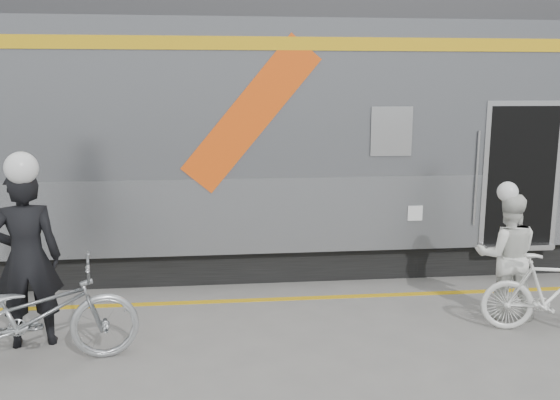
{
  "coord_description": "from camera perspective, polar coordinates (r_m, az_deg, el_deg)",
  "views": [
    {
      "loc": [
        -1.48,
        -5.53,
        2.89
      ],
      "look_at": [
        -0.71,
        1.6,
        1.5
      ],
      "focal_mm": 38.0,
      "sensor_mm": 36.0,
      "label": 1
    }
  ],
  "objects": [
    {
      "name": "ground",
      "position": [
        6.41,
        8.18,
        -15.93
      ],
      "size": [
        90.0,
        90.0,
        0.0
      ],
      "primitive_type": "plane",
      "color": "slate",
      "rests_on": "ground"
    },
    {
      "name": "train",
      "position": [
        10.03,
        7.1,
        6.1
      ],
      "size": [
        24.0,
        3.17,
        4.1
      ],
      "color": "black",
      "rests_on": "ground"
    },
    {
      "name": "safety_strip",
      "position": [
        8.34,
        4.51,
        -9.32
      ],
      "size": [
        24.0,
        0.12,
        0.01
      ],
      "primitive_type": "cube",
      "color": "gold",
      "rests_on": "ground"
    },
    {
      "name": "man",
      "position": [
        7.15,
        -23.2,
        -5.21
      ],
      "size": [
        0.82,
        0.62,
        2.01
      ],
      "primitive_type": "imported",
      "rotation": [
        0.0,
        0.0,
        3.34
      ],
      "color": "black",
      "rests_on": "ground"
    },
    {
      "name": "bicycle_left",
      "position": [
        6.73,
        -22.61,
        -10.21
      ],
      "size": [
        2.22,
        1.15,
        1.11
      ],
      "primitive_type": "imported",
      "rotation": [
        0.0,
        0.0,
        1.77
      ],
      "color": "#B5B9BD",
      "rests_on": "ground"
    },
    {
      "name": "woman",
      "position": [
        7.98,
        20.98,
        -5.03
      ],
      "size": [
        0.9,
        0.77,
        1.59
      ],
      "primitive_type": "imported",
      "rotation": [
        0.0,
        0.0,
        2.89
      ],
      "color": "white",
      "rests_on": "ground"
    },
    {
      "name": "bicycle_right",
      "position": [
        7.75,
        24.67,
        -8.18
      ],
      "size": [
        1.66,
        0.83,
        0.96
      ],
      "primitive_type": "imported",
      "rotation": [
        0.0,
        0.0,
        1.32
      ],
      "color": "white",
      "rests_on": "ground"
    },
    {
      "name": "helmet_man",
      "position": [
        6.94,
        -23.93,
        4.22
      ],
      "size": [
        0.35,
        0.35,
        0.35
      ],
      "primitive_type": "sphere",
      "color": "white",
      "rests_on": "man"
    },
    {
      "name": "helmet_woman",
      "position": [
        7.78,
        21.44,
        1.5
      ],
      "size": [
        0.25,
        0.25,
        0.25
      ],
      "primitive_type": "sphere",
      "color": "white",
      "rests_on": "woman"
    }
  ]
}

